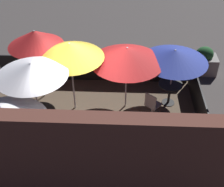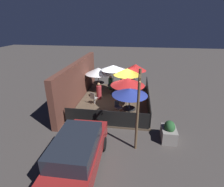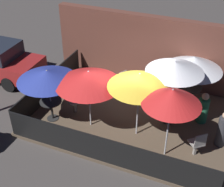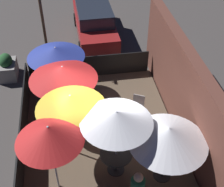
# 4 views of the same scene
# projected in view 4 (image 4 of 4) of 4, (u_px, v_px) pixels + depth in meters

# --- Properties ---
(ground_plane) EXTENTS (60.00, 60.00, 0.00)m
(ground_plane) POSITION_uv_depth(u_px,v_px,m) (101.00, 140.00, 10.33)
(ground_plane) COLOR #423D3A
(patio_deck) EXTENTS (6.96, 5.00, 0.12)m
(patio_deck) POSITION_uv_depth(u_px,v_px,m) (101.00, 139.00, 10.29)
(patio_deck) COLOR brown
(patio_deck) RESTS_ON ground_plane
(building_wall) EXTENTS (8.56, 0.36, 2.95)m
(building_wall) POSITION_uv_depth(u_px,v_px,m) (187.00, 99.00, 9.70)
(building_wall) COLOR brown
(building_wall) RESTS_ON ground_plane
(fence_front) EXTENTS (6.76, 0.05, 0.95)m
(fence_front) POSITION_uv_depth(u_px,v_px,m) (22.00, 137.00, 9.66)
(fence_front) COLOR black
(fence_front) RESTS_ON patio_deck
(fence_side_left) EXTENTS (0.05, 4.80, 0.95)m
(fence_side_left) POSITION_uv_depth(u_px,v_px,m) (90.00, 66.00, 12.53)
(fence_side_left) COLOR black
(fence_side_left) RESTS_ON patio_deck
(patio_umbrella_0) EXTENTS (1.91, 1.91, 2.38)m
(patio_umbrella_0) POSITION_uv_depth(u_px,v_px,m) (117.00, 117.00, 7.89)
(patio_umbrella_0) COLOR #B2B2B7
(patio_umbrella_0) RESTS_ON patio_deck
(patio_umbrella_1) EXTENTS (2.04, 2.04, 2.01)m
(patio_umbrella_1) POSITION_uv_depth(u_px,v_px,m) (55.00, 52.00, 10.88)
(patio_umbrella_1) COLOR #B2B2B7
(patio_umbrella_1) RESTS_ON patio_deck
(patio_umbrella_2) EXTENTS (2.11, 2.11, 2.02)m
(patio_umbrella_2) POSITION_uv_depth(u_px,v_px,m) (169.00, 135.00, 8.00)
(patio_umbrella_2) COLOR #B2B2B7
(patio_umbrella_2) RESTS_ON patio_deck
(patio_umbrella_3) EXTENTS (1.98, 1.98, 2.37)m
(patio_umbrella_3) POSITION_uv_depth(u_px,v_px,m) (71.00, 102.00, 8.42)
(patio_umbrella_3) COLOR #B2B2B7
(patio_umbrella_3) RESTS_ON patio_deck
(patio_umbrella_4) EXTENTS (2.20, 2.20, 2.18)m
(patio_umbrella_4) POSITION_uv_depth(u_px,v_px,m) (63.00, 73.00, 9.76)
(patio_umbrella_4) COLOR #B2B2B7
(patio_umbrella_4) RESTS_ON patio_deck
(patio_umbrella_5) EXTENTS (1.71, 1.71, 2.44)m
(patio_umbrella_5) POSITION_uv_depth(u_px,v_px,m) (49.00, 134.00, 7.46)
(patio_umbrella_5) COLOR #B2B2B7
(patio_umbrella_5) RESTS_ON patio_deck
(dining_table_0) EXTENTS (0.94, 0.94, 0.74)m
(dining_table_0) POSITION_uv_depth(u_px,v_px,m) (116.00, 157.00, 8.93)
(dining_table_0) COLOR black
(dining_table_0) RESTS_ON patio_deck
(dining_table_1) EXTENTS (0.77, 0.77, 0.78)m
(dining_table_1) POSITION_uv_depth(u_px,v_px,m) (59.00, 79.00, 11.67)
(dining_table_1) COLOR black
(dining_table_1) RESTS_ON patio_deck
(dining_table_2) EXTENTS (0.91, 0.91, 0.78)m
(dining_table_2) POSITION_uv_depth(u_px,v_px,m) (164.00, 162.00, 8.75)
(dining_table_2) COLOR black
(dining_table_2) RESTS_ON patio_deck
(patio_chair_0) EXTENTS (0.54, 0.54, 0.91)m
(patio_chair_0) POSITION_uv_depth(u_px,v_px,m) (138.00, 106.00, 10.70)
(patio_chair_0) COLOR gray
(patio_chair_0) RESTS_ON patio_deck
(patio_chair_2) EXTENTS (0.56, 0.56, 0.93)m
(patio_chair_2) POSITION_uv_depth(u_px,v_px,m) (80.00, 90.00, 11.36)
(patio_chair_2) COLOR gray
(patio_chair_2) RESTS_ON patio_deck
(patron_0) EXTENTS (0.40, 0.40, 1.28)m
(patron_0) POSITION_uv_depth(u_px,v_px,m) (139.00, 126.00, 9.89)
(patron_0) COLOR maroon
(patron_0) RESTS_ON patio_deck
(planter_box) EXTENTS (1.02, 0.72, 1.08)m
(planter_box) POSITION_uv_depth(u_px,v_px,m) (7.00, 67.00, 12.70)
(planter_box) COLOR gray
(planter_box) RESTS_ON ground_plane
(light_post) EXTENTS (1.10, 0.12, 3.90)m
(light_post) POSITION_uv_depth(u_px,v_px,m) (42.00, 16.00, 12.47)
(light_post) COLOR brown
(light_post) RESTS_ON ground_plane
(parked_car_0) EXTENTS (4.59, 1.85, 1.62)m
(parked_car_0) POSITION_uv_depth(u_px,v_px,m) (94.00, 22.00, 14.92)
(parked_car_0) COLOR maroon
(parked_car_0) RESTS_ON ground_plane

